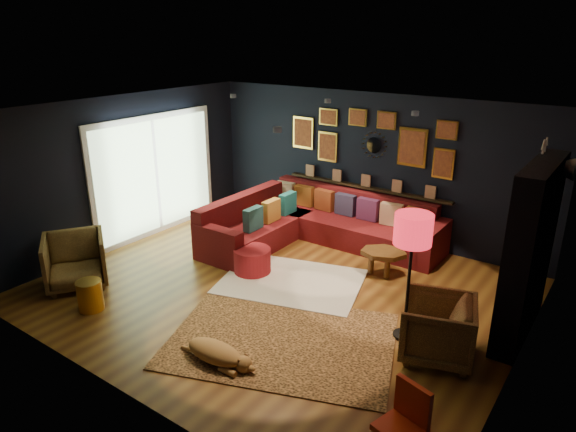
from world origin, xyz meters
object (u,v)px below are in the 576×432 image
Objects in this scene: coffee_table at (383,255)px; gold_stool at (90,295)px; pouf at (252,260)px; dog at (215,349)px; armchair_right at (437,326)px; floor_lamp at (413,235)px; sectional at (311,225)px; orange_chair at (405,419)px; armchair_left at (75,258)px.

coffee_table is 2.08× the size of gold_stool.
dog is at bearing -61.54° from pouf.
floor_lamp reaches higher than armchair_right.
pouf is 2.41m from gold_stool.
sectional is 8.08× the size of gold_stool.
dog is (2.20, 0.11, -0.03)m from gold_stool.
sectional is 3.32× the size of dog.
orange_chair reaches higher than dog.
sectional is 3.67m from armchair_right.
armchair_right is 2.57m from dog.
orange_chair reaches higher than pouf.
armchair_left reaches higher than pouf.
dog is (-2.34, 0.09, -0.28)m from orange_chair.
orange_chair is at bearing -59.57° from armchair_left.
armchair_left is 0.84× the size of dog.
armchair_right is 1.08m from floor_lamp.
sectional is 1.67m from coffee_table.
coffee_table reaches higher than dog.
armchair_right is at bearing -40.96° from armchair_left.
dog is (1.04, -3.61, -0.14)m from sectional.
gold_stool is at bearing -163.67° from orange_chair.
sectional is 3.76m from dog.
sectional is at bearing 4.04° from armchair_left.
orange_chair is (1.77, -3.29, 0.14)m from coffee_table.
coffee_table is at bearing 77.64° from dog.
armchair_left reaches higher than armchair_right.
armchair_right is at bearing -33.55° from sectional.
gold_stool is at bearing -107.26° from sectional.
armchair_left is (-3.55, -2.98, 0.12)m from coffee_table.
orange_chair is (3.38, -3.70, 0.13)m from sectional.
armchair_left is (-1.88, -1.83, 0.22)m from pouf.
orange_chair is at bearing -47.60° from sectional.
gold_stool is (-1.09, -2.14, -0.01)m from pouf.
orange_chair is at bearing -31.75° from pouf.
sectional is 5.90× the size of pouf.
armchair_right is at bearing -8.31° from pouf.
gold_stool is (-2.77, -3.30, -0.11)m from coffee_table.
coffee_table is (1.61, -0.41, -0.01)m from sectional.
armchair_right reaches higher than gold_stool.
orange_chair is at bearing 0.17° from gold_stool.
dog is (2.98, -0.21, -0.25)m from armchair_left.
floor_lamp is at bearing 26.30° from gold_stool.
coffee_table is at bearing 34.67° from pouf.
sectional is at bearing -140.29° from armchair_right.
coffee_table is 2.04m from pouf.
floor_lamp is at bearing -37.56° from armchair_left.
coffee_table is at bearing 124.46° from floor_lamp.
orange_chair is 2.36m from dog.
dog is at bearing -68.66° from armchair_right.
gold_stool is 0.26× the size of floor_lamp.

